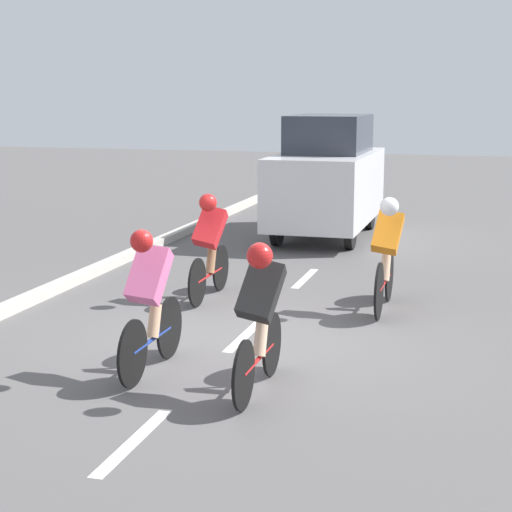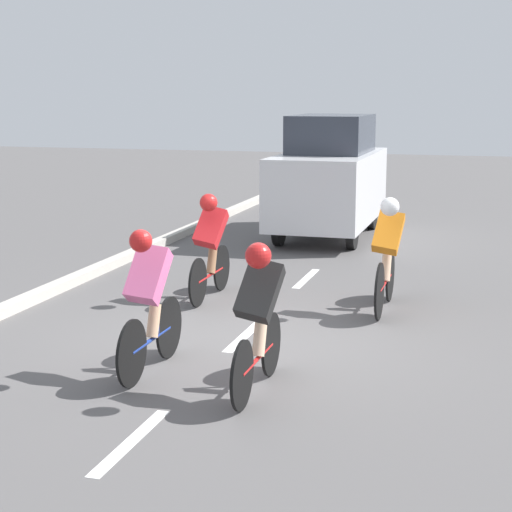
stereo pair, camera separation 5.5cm
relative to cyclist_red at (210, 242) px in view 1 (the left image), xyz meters
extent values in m
plane|color=#565454|center=(-0.96, 1.82, -0.79)|extent=(60.00, 60.00, 0.00)
cube|color=white|center=(-0.96, 4.74, -0.79)|extent=(0.12, 1.40, 0.01)
cube|color=white|center=(-0.96, 1.54, -0.79)|extent=(0.12, 1.40, 0.01)
cube|color=white|center=(-0.96, -1.66, -0.79)|extent=(0.12, 1.40, 0.01)
cube|color=#B7B2A8|center=(2.24, 1.54, -0.72)|extent=(0.20, 26.03, 0.14)
cylinder|color=black|center=(0.04, -0.58, -0.47)|extent=(0.03, 0.65, 0.65)
cylinder|color=black|center=(0.04, 0.41, -0.47)|extent=(0.03, 0.65, 0.65)
cylinder|color=red|center=(0.04, -0.09, -0.47)|extent=(0.04, 0.99, 0.04)
cylinder|color=red|center=(0.04, -0.26, -0.26)|extent=(0.04, 0.04, 0.42)
cylinder|color=green|center=(0.04, -0.14, -0.37)|extent=(0.07, 0.07, 0.16)
cylinder|color=#9E704C|center=(0.04, -0.16, -0.29)|extent=(0.12, 0.23, 0.36)
cube|color=red|center=(-0.01, 0.01, 0.21)|extent=(0.42, 0.47, 0.60)
sphere|color=red|center=(-0.06, 0.23, 0.57)|extent=(0.24, 0.24, 0.24)
cylinder|color=black|center=(-0.42, 2.56, -0.46)|extent=(0.03, 0.66, 0.66)
cylinder|color=black|center=(-0.42, 3.52, -0.46)|extent=(0.03, 0.66, 0.66)
cylinder|color=navy|center=(-0.42, 3.04, -0.46)|extent=(0.04, 0.96, 0.04)
cylinder|color=navy|center=(-0.42, 2.87, -0.25)|extent=(0.04, 0.04, 0.42)
cylinder|color=white|center=(-0.42, 2.99, -0.36)|extent=(0.07, 0.07, 0.16)
cylinder|color=#DBAD84|center=(-0.42, 2.97, -0.28)|extent=(0.12, 0.23, 0.36)
cube|color=pink|center=(-0.45, 3.14, 0.23)|extent=(0.37, 0.48, 0.60)
sphere|color=red|center=(-0.47, 3.36, 0.61)|extent=(0.22, 0.22, 0.22)
cylinder|color=black|center=(-1.61, 2.81, -0.47)|extent=(0.03, 0.64, 0.64)
cylinder|color=black|center=(-1.61, 3.80, -0.47)|extent=(0.03, 0.64, 0.64)
cylinder|color=red|center=(-1.61, 3.31, -0.47)|extent=(0.04, 0.99, 0.04)
cylinder|color=red|center=(-1.61, 3.14, -0.26)|extent=(0.04, 0.04, 0.42)
cylinder|color=#1999D8|center=(-1.61, 3.26, -0.37)|extent=(0.07, 0.07, 0.16)
cylinder|color=beige|center=(-1.61, 3.23, -0.29)|extent=(0.12, 0.23, 0.36)
cube|color=black|center=(-1.66, 3.41, 0.21)|extent=(0.42, 0.47, 0.61)
sphere|color=red|center=(-1.71, 3.63, 0.58)|extent=(0.23, 0.23, 0.23)
cylinder|color=black|center=(-2.35, -0.62, -0.43)|extent=(0.03, 0.72, 0.72)
cylinder|color=black|center=(-2.35, 0.41, -0.43)|extent=(0.03, 0.72, 0.72)
cylinder|color=red|center=(-2.35, -0.11, -0.43)|extent=(0.04, 1.03, 0.04)
cylinder|color=red|center=(-2.35, -0.29, -0.22)|extent=(0.04, 0.04, 0.42)
cylinder|color=white|center=(-2.35, -0.16, -0.33)|extent=(0.07, 0.07, 0.16)
cylinder|color=beige|center=(-2.35, -0.18, -0.25)|extent=(0.12, 0.23, 0.36)
cube|color=orange|center=(-2.39, -0.01, 0.24)|extent=(0.39, 0.46, 0.58)
sphere|color=white|center=(-2.43, 0.21, 0.60)|extent=(0.23, 0.23, 0.23)
cylinder|color=black|center=(-1.20, -4.28, -0.47)|extent=(0.14, 0.64, 0.64)
cylinder|color=black|center=(0.16, -4.28, -0.47)|extent=(0.14, 0.64, 0.64)
cylinder|color=black|center=(-1.20, -6.67, -0.47)|extent=(0.14, 0.64, 0.64)
cylinder|color=black|center=(0.16, -6.67, -0.47)|extent=(0.14, 0.64, 0.64)
cube|color=silver|center=(-0.52, -5.48, 0.18)|extent=(1.70, 3.85, 1.31)
cube|color=#2D333D|center=(-0.52, -5.67, 1.20)|extent=(1.39, 2.12, 0.72)
camera|label=1|loc=(-3.69, 10.74, 2.00)|focal=60.00mm
camera|label=2|loc=(-3.74, 10.72, 2.00)|focal=60.00mm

